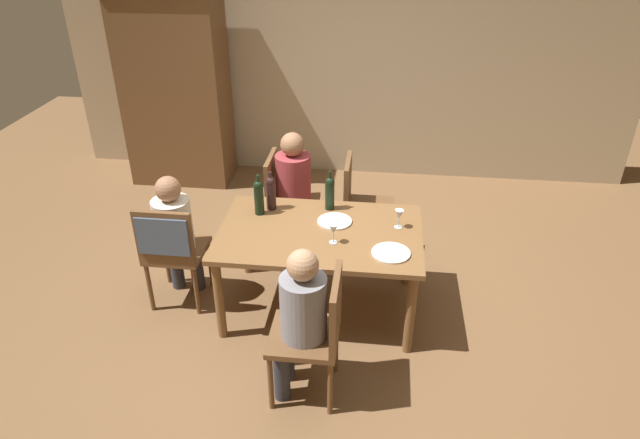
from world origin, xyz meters
TOP-DOWN VIEW (x-y plane):
  - ground_plane at (0.00, 0.00)m, footprint 10.00×10.00m
  - rear_room_partition at (0.00, 2.70)m, footprint 6.40×0.12m
  - armoire_cabinet at (-1.86, 2.25)m, footprint 1.18×0.62m
  - dining_table at (0.00, 0.00)m, footprint 1.53×0.99m
  - chair_far_left at (-0.43, 0.88)m, footprint 0.44×0.44m
  - chair_near at (0.09, -0.88)m, footprint 0.44×0.44m
  - chair_left_end at (-1.14, -0.12)m, footprint 0.44×0.46m
  - chair_far_right at (0.26, 0.88)m, footprint 0.44×0.44m
  - person_woman_host at (-0.32, 0.88)m, footprint 0.36×0.31m
  - person_man_bearded at (-0.03, -0.88)m, footprint 0.34×0.29m
  - person_man_guest at (-1.14, 0.03)m, footprint 0.29×0.34m
  - wine_bottle_tall_green at (-0.51, 0.21)m, footprint 0.08×0.08m
  - wine_bottle_dark_red at (0.04, 0.35)m, footprint 0.07×0.07m
  - wine_bottle_short_olive at (-0.43, 0.30)m, footprint 0.08×0.08m
  - wine_glass_near_left at (0.58, 0.12)m, footprint 0.07×0.07m
  - wine_glass_centre at (0.11, -0.15)m, footprint 0.07×0.07m
  - dinner_plate_host at (0.53, -0.25)m, footprint 0.27×0.27m
  - dinner_plate_guest_left at (0.10, 0.15)m, footprint 0.27×0.27m
  - handbag at (0.69, 0.88)m, footprint 0.16×0.30m

SIDE VIEW (x-z plane):
  - ground_plane at x=0.00m, z-range 0.00..0.00m
  - handbag at x=0.69m, z-range 0.00..0.22m
  - chair_far_left at x=-0.43m, z-range 0.07..0.99m
  - chair_near at x=0.09m, z-range 0.07..0.99m
  - chair_far_right at x=0.26m, z-range 0.07..0.99m
  - chair_left_end at x=-1.14m, z-range 0.13..1.05m
  - dining_table at x=0.00m, z-range 0.28..1.00m
  - person_man_guest at x=-1.14m, z-range 0.09..1.19m
  - person_man_bearded at x=-0.03m, z-range 0.09..1.20m
  - person_woman_host at x=-0.32m, z-range 0.09..1.24m
  - dinner_plate_host at x=0.53m, z-range 0.72..0.73m
  - dinner_plate_guest_left at x=0.10m, z-range 0.72..0.73m
  - wine_glass_near_left at x=0.58m, z-range 0.75..0.90m
  - wine_glass_centre at x=0.11m, z-range 0.75..0.90m
  - wine_bottle_dark_red at x=0.04m, z-range 0.70..1.03m
  - wine_bottle_short_olive at x=-0.43m, z-range 0.71..1.03m
  - wine_bottle_tall_green at x=-0.51m, z-range 0.71..1.04m
  - armoire_cabinet at x=-1.86m, z-range 0.01..2.19m
  - rear_room_partition at x=0.00m, z-range 0.00..2.70m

